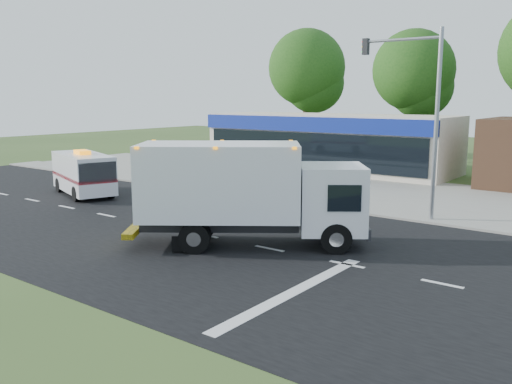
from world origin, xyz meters
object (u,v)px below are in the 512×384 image
emergency_worker (193,220)px  ambulance_van (84,173)px  ems_box_truck (245,187)px  traffic_signal_pole (422,104)px

emergency_worker → ambulance_van: 11.94m
ems_box_truck → emergency_worker: (-1.66, -0.95, -1.23)m
ems_box_truck → traffic_signal_pole: bearing=30.6°
traffic_signal_pole → emergency_worker: bearing=-120.0°
ambulance_van → traffic_signal_pole: 17.56m
ems_box_truck → emergency_worker: ems_box_truck is taller
emergency_worker → ambulance_van: ambulance_van is taller
emergency_worker → traffic_signal_pole: (5.00, 8.65, 4.05)m
ems_box_truck → ambulance_van: (-13.04, 2.62, -0.88)m
ems_box_truck → emergency_worker: bearing=173.8°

